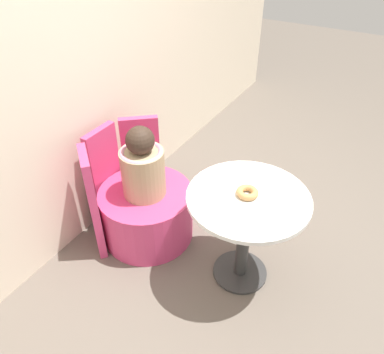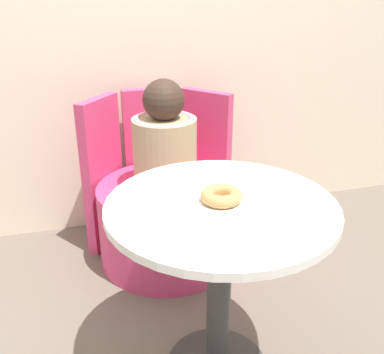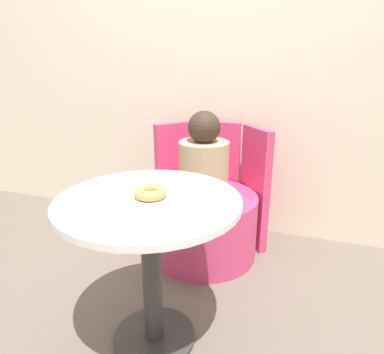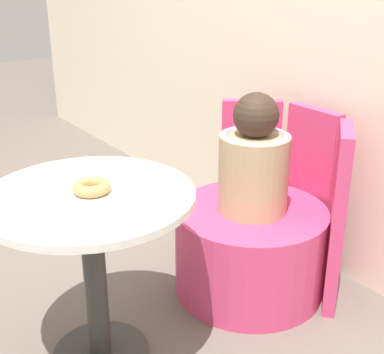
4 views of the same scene
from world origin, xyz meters
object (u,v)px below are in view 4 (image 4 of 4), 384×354
(round_table, at_px, (92,236))
(child_figure, at_px, (254,161))
(donut, at_px, (91,187))
(tub_chair, at_px, (250,250))

(round_table, relative_size, child_figure, 1.40)
(child_figure, relative_size, donut, 3.99)
(round_table, height_order, tub_chair, round_table)
(tub_chair, distance_m, child_figure, 0.40)
(round_table, relative_size, donut, 5.59)
(donut, bearing_deg, tub_chair, 90.86)
(tub_chair, bearing_deg, donut, -89.14)
(tub_chair, height_order, donut, donut)
(round_table, distance_m, child_figure, 0.72)
(round_table, relative_size, tub_chair, 1.08)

